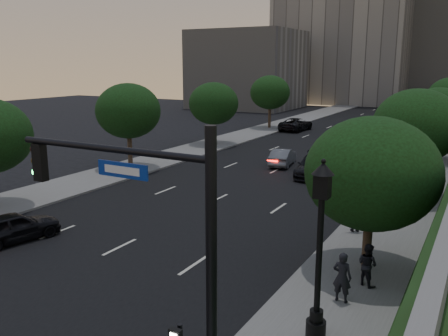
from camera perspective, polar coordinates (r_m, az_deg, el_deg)
The scene contains 22 objects.
ground at distance 19.22m, azimuth -22.62°, elevation -13.73°, with size 160.00×160.00×0.00m, color black.
road_surface at distance 43.45m, azimuth 9.89°, elevation 1.48°, with size 16.00×140.00×0.02m, color black.
sidewalk_right at distance 41.30m, azimuth 23.41°, elevation 0.14°, with size 4.50×140.00×0.15m, color slate.
sidewalk_left at distance 47.74m, azimuth -1.79°, elevation 2.72°, with size 4.50×140.00×0.15m, color slate.
office_block_left at distance 106.37m, azimuth 14.47°, elevation 16.35°, with size 26.00×20.00×32.00m, color gray.
office_block_filler at distance 89.73m, azimuth 2.80°, elevation 11.74°, with size 18.00×16.00×14.00m, color #A19E94.
tree_right_a at distance 19.15m, azimuth 17.37°, elevation -0.63°, with size 5.20×5.20×6.24m.
tree_right_b at distance 30.76m, azimuth 22.18°, elevation 4.74°, with size 5.20×5.20×6.74m.
tree_right_c at distance 43.67m, azimuth 24.36°, elevation 5.93°, with size 5.20×5.20×6.24m.
tree_left_b at distance 37.48m, azimuth -11.44°, elevation 6.74°, with size 5.00×5.00×6.71m.
tree_left_c at distance 48.10m, azimuth -1.25°, elevation 7.76°, with size 5.00×5.00×6.34m.
tree_left_d at distance 60.53m, azimuth 5.56°, elevation 9.03°, with size 5.00×5.00×6.71m.
traffic_signal_mast at distance 10.80m, azimuth -6.61°, elevation -12.29°, with size 5.68×0.56×7.00m.
street_lamp at distance 14.17m, azimuth 11.35°, elevation -10.80°, with size 0.64×0.64×5.62m.
sedan_near_left at distance 24.33m, azimuth -23.99°, elevation -6.50°, with size 1.69×4.20×1.43m, color black.
sedan_mid_left at distance 38.93m, azimuth 7.08°, elevation 1.32°, with size 1.48×4.24×1.40m, color slate.
sedan_far_left at distance 59.47m, azimuth 8.66°, elevation 5.22°, with size 2.61×5.67×1.57m, color black.
sedan_near_right at distance 35.55m, azimuth 10.67°, elevation 0.23°, with size 2.13×5.23×1.52m, color black.
sedan_far_right at distance 52.20m, azimuth 18.02°, elevation 3.78°, with size 1.94×4.81×1.64m, color #515358.
pedestrian_a at distance 17.08m, azimuth 14.02°, elevation -12.62°, with size 0.65×0.43×1.78m, color black.
pedestrian_b at distance 18.51m, azimuth 16.87°, elevation -11.05°, with size 0.78×0.61×1.61m, color black.
pedestrian_c at distance 23.92m, azimuth 15.64°, elevation -5.42°, with size 1.01×0.42×1.73m, color black.
Camera 1 is at (13.99, -10.32, 8.19)m, focal length 38.00 mm.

